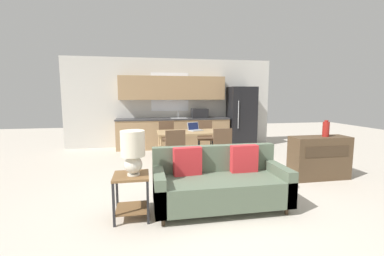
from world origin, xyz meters
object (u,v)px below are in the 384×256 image
(couch, at_px, (219,183))
(dining_chair_far_left, at_px, (167,137))
(dining_table, at_px, (191,134))
(dining_chair_far_right, at_px, (205,136))
(table_lamp, at_px, (133,150))
(dining_chair_near_left, at_px, (174,149))
(dining_chair_near_right, at_px, (221,147))
(refrigerator, at_px, (241,117))
(laptop, at_px, (195,128))
(side_table, at_px, (131,189))
(credenza, at_px, (319,158))
(vase, at_px, (326,129))

(couch, height_order, dining_chair_far_left, dining_chair_far_left)
(dining_table, bearing_deg, dining_chair_far_right, 55.03)
(table_lamp, bearing_deg, couch, 6.76)
(dining_chair_far_right, bearing_deg, dining_chair_near_left, -115.36)
(dining_chair_far_right, bearing_deg, dining_chair_near_right, -82.31)
(refrigerator, height_order, laptop, refrigerator)
(side_table, height_order, credenza, credenza)
(refrigerator, bearing_deg, dining_chair_near_right, -119.77)
(refrigerator, relative_size, dining_chair_near_right, 2.03)
(vase, bearing_deg, laptop, 141.25)
(dining_table, relative_size, vase, 5.08)
(dining_chair_far_left, bearing_deg, laptop, -46.80)
(laptop, bearing_deg, vase, -62.94)
(dining_table, xyz_separation_m, dining_chair_far_right, (0.51, 0.73, -0.17))
(table_lamp, height_order, laptop, table_lamp)
(dining_table, relative_size, dining_chair_near_right, 1.74)
(refrigerator, distance_m, vase, 3.38)
(couch, distance_m, dining_chair_near_left, 1.75)
(refrigerator, xyz_separation_m, dining_chair_far_right, (-1.40, -1.01, -0.41))
(vase, bearing_deg, table_lamp, -164.06)
(side_table, relative_size, table_lamp, 1.01)
(table_lamp, distance_m, laptop, 3.06)
(dining_table, height_order, laptop, laptop)
(dining_chair_far_right, distance_m, laptop, 0.78)
(dining_table, distance_m, dining_chair_far_right, 0.91)
(vase, height_order, laptop, vase)
(refrigerator, xyz_separation_m, side_table, (-3.18, -4.34, -0.53))
(refrigerator, height_order, credenza, refrigerator)
(side_table, relative_size, dining_chair_far_right, 0.64)
(refrigerator, relative_size, dining_table, 1.17)
(table_lamp, bearing_deg, dining_chair_far_right, 62.62)
(refrigerator, bearing_deg, dining_chair_far_right, -144.33)
(dining_table, distance_m, couch, 2.50)
(refrigerator, bearing_deg, laptop, -138.28)
(side_table, bearing_deg, credenza, 15.99)
(vase, relative_size, dining_chair_far_left, 0.34)
(dining_table, relative_size, laptop, 3.97)
(couch, relative_size, dining_chair_far_right, 2.04)
(dining_chair_near_right, distance_m, dining_chair_far_left, 1.82)
(dining_chair_far_right, relative_size, laptop, 2.29)
(dining_chair_far_right, bearing_deg, side_table, -109.90)
(refrigerator, bearing_deg, dining_chair_near_left, -133.58)
(dining_table, bearing_deg, couch, -91.19)
(dining_chair_near_left, distance_m, dining_chair_far_left, 1.58)
(dining_chair_near_left, bearing_deg, laptop, -130.01)
(table_lamp, height_order, dining_chair_far_right, table_lamp)
(dining_chair_near_left, bearing_deg, dining_chair_far_right, -130.19)
(vase, bearing_deg, dining_table, 144.78)
(dining_table, height_order, vase, vase)
(credenza, bearing_deg, dining_chair_far_right, 125.52)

